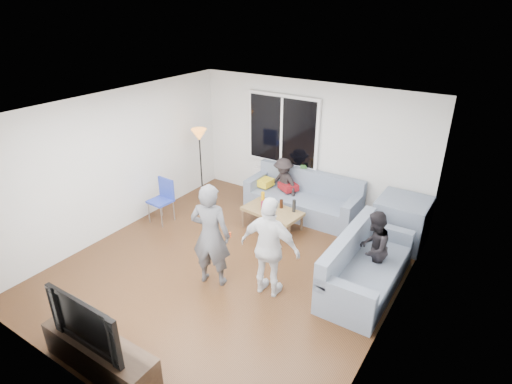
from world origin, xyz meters
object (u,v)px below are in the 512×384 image
Objects in this scene: side_chair at (160,202)px; television at (93,319)px; sofa_right_section at (368,263)px; floor_lamp at (201,165)px; player_right at (270,248)px; player_left at (211,235)px; coffee_table at (272,219)px; spectator_back at (283,184)px; spectator_right at (373,248)px; sofa_back_section at (302,195)px; tv_console at (100,355)px.

side_chair is 0.76× the size of television.
sofa_right_section is 4.07m from side_chair.
television is at bearing -64.97° from floor_lamp.
player_right is (-1.16, -0.91, 0.36)m from sofa_right_section.
player_left is at bearing 88.70° from television.
coffee_table is 1.28× the size of side_chair.
player_right is (2.91, -1.96, 0.00)m from floor_lamp.
side_chair is at bearing -118.09° from spectator_back.
spectator_right reaches higher than sofa_right_section.
player_left is (0.06, -1.90, 0.63)m from coffee_table.
coffee_table is 0.97× the size of television.
player_right is (0.94, -1.64, 0.58)m from coffee_table.
spectator_back reaches higher than side_chair.
floor_lamp is at bearing -166.69° from sofa_back_section.
spectator_right is (4.07, 0.38, 0.17)m from side_chair.
floor_lamp is (-4.07, 1.05, 0.36)m from sofa_right_section.
spectator_right is at bearing -14.90° from coffee_table.
floor_lamp is (-2.18, -0.52, 0.36)m from sofa_back_section.
spectator_right is at bearing 58.37° from television.
sofa_back_section is 1.47× the size of floor_lamp.
sofa_back_section is at bearing 11.87° from spectator_back.
tv_console is at bearing -33.56° from spectator_right.
player_right is 1.60m from spectator_right.
tv_console is at bearing 71.16° from player_left.
sofa_right_section is at bearing -167.89° from player_left.
side_chair is 3.62m from television.
floor_lamp is at bearing 115.03° from tv_console.
floor_lamp is 1.37× the size of television.
player_right reaches higher than spectator_back.
player_left reaches higher than floor_lamp.
spectator_back is at bearing -100.87° from player_left.
sofa_back_section is 2.60m from player_right.
tv_console is (0.02, -3.94, 0.02)m from coffee_table.
sofa_right_section is 4.22m from floor_lamp.
floor_lamp reaches higher than television.
player_right is at bearing -33.95° from floor_lamp.
player_left reaches higher than sofa_back_section.
sofa_right_section is at bearing -147.28° from player_right.
side_chair is 2.28m from player_left.
spectator_right is (2.04, 1.34, -0.23)m from player_left.
tv_console is (-0.05, -2.05, -0.61)m from player_left.
spectator_back is at bearing -69.69° from player_right.
player_right is 2.54m from tv_console.
coffee_table is 3.94m from tv_console.
sofa_right_section is 3.84m from television.
sofa_back_section is 4.79m from television.
tv_console is at bearing -71.16° from spectator_back.
coffee_table is 1.98m from player_right.
sofa_back_section is at bearing -78.80° from player_right.
television is at bearing 62.94° from player_right.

